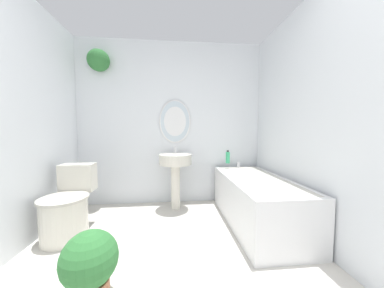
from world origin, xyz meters
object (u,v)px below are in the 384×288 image
object	(u,v)px
bathtub	(256,199)
shampoo_bottle	(228,157)
pedestal_sink	(175,166)
potted_plant	(90,263)
toilet	(68,209)

from	to	relation	value
bathtub	shampoo_bottle	world-z (taller)	shampoo_bottle
pedestal_sink	potted_plant	bearing A→B (deg)	-111.30
bathtub	potted_plant	distance (m)	1.75
pedestal_sink	potted_plant	xyz separation A→B (m)	(-0.56, -1.43, -0.34)
bathtub	shampoo_bottle	xyz separation A→B (m)	(-0.18, 0.59, 0.42)
pedestal_sink	bathtub	size ratio (longest dim) A/B	0.59
toilet	shampoo_bottle	world-z (taller)	shampoo_bottle
pedestal_sink	bathtub	bearing A→B (deg)	-28.81
pedestal_sink	toilet	bearing A→B (deg)	-151.61
bathtub	shampoo_bottle	distance (m)	0.75
toilet	bathtub	size ratio (longest dim) A/B	0.49
toilet	shampoo_bottle	xyz separation A→B (m)	(1.87, 0.67, 0.42)
toilet	potted_plant	xyz separation A→B (m)	(0.56, -0.82, -0.03)
shampoo_bottle	pedestal_sink	bearing A→B (deg)	-174.48
potted_plant	bathtub	bearing A→B (deg)	31.34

